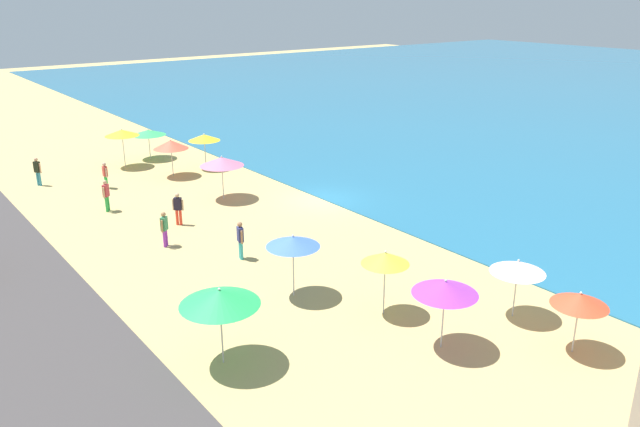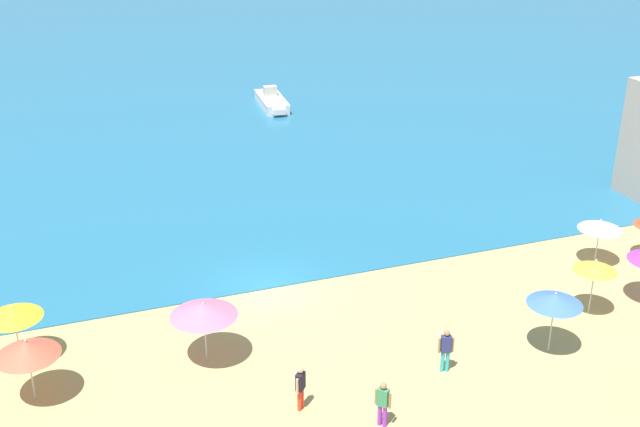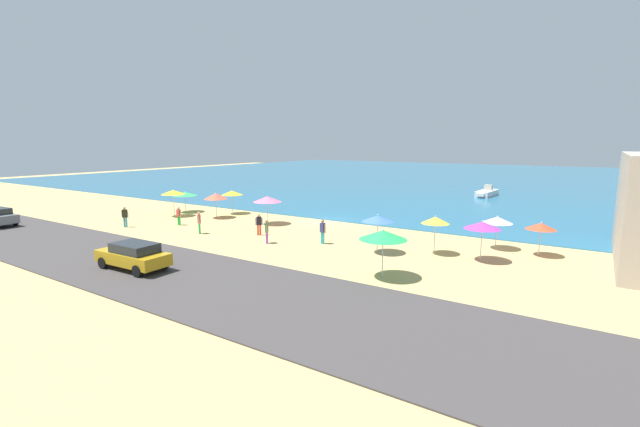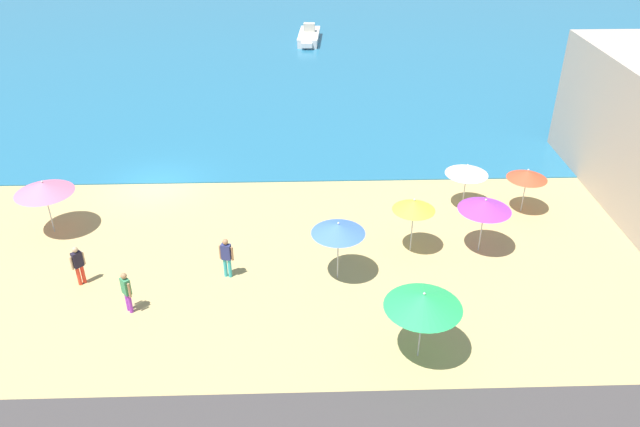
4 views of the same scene
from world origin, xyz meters
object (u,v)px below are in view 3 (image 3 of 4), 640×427
at_px(bather_5, 323,230).
at_px(bather_1, 267,230).
at_px(bather_2, 199,221).
at_px(bather_3, 179,215).
at_px(beach_umbrella_4, 378,219).
at_px(beach_umbrella_8, 173,192).
at_px(beach_umbrella_0, 541,226).
at_px(beach_umbrella_7, 482,225).
at_px(beach_umbrella_9, 216,196).
at_px(beach_umbrella_6, 232,193).
at_px(bather_0, 125,216).
at_px(bather_4, 259,223).
at_px(beach_umbrella_3, 185,194).
at_px(beach_umbrella_10, 383,235).
at_px(beach_umbrella_2, 497,220).
at_px(beach_umbrella_5, 435,220).
at_px(parked_car_1, 133,255).
at_px(beach_umbrella_1, 267,199).
at_px(skiff_nearshore, 487,193).

bearing_deg(bather_5, bather_1, -148.99).
relative_size(bather_2, bather_3, 1.09).
xyz_separation_m(beach_umbrella_4, beach_umbrella_8, (-22.13, 1.91, 0.07)).
height_order(beach_umbrella_0, bather_1, beach_umbrella_0).
distance_m(beach_umbrella_7, beach_umbrella_9, 24.11).
bearing_deg(beach_umbrella_6, beach_umbrella_4, -17.94).
xyz_separation_m(bather_0, bather_4, (11.32, 3.70, -0.04)).
bearing_deg(beach_umbrella_3, beach_umbrella_0, 1.33).
xyz_separation_m(beach_umbrella_0, bather_1, (-16.27, -6.65, -0.94)).
bearing_deg(beach_umbrella_3, beach_umbrella_8, -65.19).
bearing_deg(beach_umbrella_3, bather_4, -17.41).
bearing_deg(beach_umbrella_10, beach_umbrella_4, 118.63).
bearing_deg(beach_umbrella_7, beach_umbrella_3, 175.25).
bearing_deg(beach_umbrella_4, bather_4, -179.50).
distance_m(beach_umbrella_3, beach_umbrella_8, 2.46).
distance_m(beach_umbrella_2, beach_umbrella_5, 4.62).
xyz_separation_m(beach_umbrella_2, beach_umbrella_6, (-24.60, 0.71, 0.13)).
height_order(beach_umbrella_9, parked_car_1, beach_umbrella_9).
xyz_separation_m(beach_umbrella_10, bather_4, (-12.18, 4.31, -1.34)).
xyz_separation_m(beach_umbrella_6, bather_5, (14.26, -5.79, -1.10)).
bearing_deg(beach_umbrella_9, beach_umbrella_1, 2.50).
bearing_deg(beach_umbrella_1, bather_0, -140.04).
bearing_deg(bather_3, beach_umbrella_6, 93.48).
relative_size(bather_2, parked_car_1, 0.39).
height_order(beach_umbrella_1, beach_umbrella_9, beach_umbrella_1).
height_order(beach_umbrella_1, beach_umbrella_8, beach_umbrella_8).
bearing_deg(beach_umbrella_2, bather_2, -159.58).
xyz_separation_m(beach_umbrella_4, beach_umbrella_5, (3.11, 1.76, -0.06)).
distance_m(beach_umbrella_2, beach_umbrella_4, 8.07).
height_order(beach_umbrella_2, beach_umbrella_7, beach_umbrella_7).
bearing_deg(beach_umbrella_5, beach_umbrella_6, 168.93).
height_order(beach_umbrella_0, bather_2, beach_umbrella_0).
xyz_separation_m(beach_umbrella_10, bather_5, (-6.64, 4.60, -1.31)).
distance_m(beach_umbrella_9, bather_0, 7.92).
bearing_deg(beach_umbrella_6, beach_umbrella_10, -26.42).
xyz_separation_m(beach_umbrella_6, parked_car_1, (8.87, -16.62, -1.22)).
height_order(beach_umbrella_5, bather_1, beach_umbrella_5).
height_order(beach_umbrella_9, bather_2, beach_umbrella_9).
relative_size(beach_umbrella_5, beach_umbrella_7, 1.00).
xyz_separation_m(beach_umbrella_3, parked_car_1, (13.51, -14.74, -1.01)).
relative_size(beach_umbrella_2, beach_umbrella_7, 0.91).
relative_size(beach_umbrella_5, skiff_nearshore, 0.46).
distance_m(beach_umbrella_5, parked_car_1, 17.83).
bearing_deg(beach_umbrella_6, bather_1, -35.46).
distance_m(beach_umbrella_3, bather_1, 16.69).
bearing_deg(beach_umbrella_9, skiff_nearshore, 60.06).
relative_size(beach_umbrella_6, parked_car_1, 0.53).
bearing_deg(bather_3, parked_car_1, -49.35).
distance_m(beach_umbrella_6, beach_umbrella_7, 24.82).
bearing_deg(beach_umbrella_7, beach_umbrella_10, -120.15).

